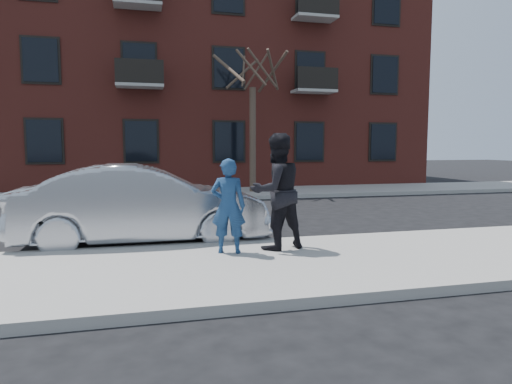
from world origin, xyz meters
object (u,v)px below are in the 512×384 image
object	(u,v)px
street_tree	(253,58)
silver_sedan	(143,205)
man_hoodie	(228,206)
man_peacoat	(277,192)

from	to	relation	value
street_tree	silver_sedan	xyz separation A→B (m)	(-4.41, -8.70, -4.71)
silver_sedan	man_hoodie	xyz separation A→B (m)	(1.41, -1.73, 0.16)
man_hoodie	silver_sedan	bearing A→B (deg)	-34.09
man_hoodie	man_peacoat	xyz separation A→B (m)	(0.90, 0.10, 0.22)
man_peacoat	man_hoodie	bearing A→B (deg)	-8.13
man_hoodie	man_peacoat	world-z (taller)	man_peacoat
silver_sedan	man_peacoat	size ratio (longest dim) A/B	2.38
silver_sedan	man_peacoat	distance (m)	2.85
street_tree	man_hoodie	xyz separation A→B (m)	(-3.00, -10.43, -4.55)
man_hoodie	street_tree	bearing A→B (deg)	-89.47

